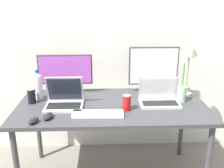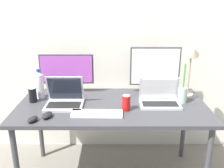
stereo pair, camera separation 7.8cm
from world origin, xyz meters
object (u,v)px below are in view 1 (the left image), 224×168
at_px(soda_can_by_laptop, 32,96).
at_px(bamboo_vase, 182,93).
at_px(water_bottle, 38,86).
at_px(keyboard_main, 98,114).
at_px(monitor_center, 153,69).
at_px(laptop_silver, 64,99).
at_px(monitor_left, 65,72).
at_px(laptop_secondary, 159,98).
at_px(soda_can_near_keyboard, 127,103).
at_px(desk_lamp, 190,61).
at_px(mouse_by_laptop, 34,121).
at_px(mouse_by_keyboard, 48,116).
at_px(work_desk, 112,111).

bearing_deg(soda_can_by_laptop, bamboo_vase, -0.73).
height_order(water_bottle, bamboo_vase, bamboo_vase).
height_order(keyboard_main, bamboo_vase, bamboo_vase).
distance_m(monitor_center, laptop_silver, 0.87).
height_order(monitor_left, keyboard_main, monitor_left).
xyz_separation_m(laptop_secondary, soda_can_near_keyboard, (-0.29, -0.12, 0.01)).
bearing_deg(soda_can_by_laptop, desk_lamp, 4.60).
relative_size(mouse_by_laptop, desk_lamp, 0.20).
distance_m(monitor_center, desk_lamp, 0.34).
bearing_deg(mouse_by_laptop, soda_can_by_laptop, 128.10).
bearing_deg(mouse_by_laptop, laptop_silver, 81.20).
height_order(soda_can_near_keyboard, soda_can_by_laptop, same).
distance_m(mouse_by_laptop, desk_lamp, 1.39).
distance_m(mouse_by_keyboard, water_bottle, 0.44).
height_order(laptop_silver, mouse_by_laptop, laptop_silver).
bearing_deg(monitor_left, monitor_center, 1.00).
xyz_separation_m(work_desk, keyboard_main, (-0.11, -0.21, 0.07)).
bearing_deg(soda_can_near_keyboard, soda_can_by_laptop, 167.69).
bearing_deg(monitor_center, monitor_left, -179.00).
bearing_deg(mouse_by_laptop, bamboo_vase, 38.94).
relative_size(keyboard_main, soda_can_by_laptop, 3.11).
bearing_deg(bamboo_vase, monitor_center, 129.01).
xyz_separation_m(monitor_center, mouse_by_laptop, (-0.97, -0.61, -0.20)).
bearing_deg(mouse_by_keyboard, bamboo_vase, 26.65).
bearing_deg(soda_can_by_laptop, laptop_secondary, -2.65).
distance_m(work_desk, water_bottle, 0.68).
height_order(laptop_silver, desk_lamp, desk_lamp).
xyz_separation_m(monitor_left, soda_can_by_laptop, (-0.26, -0.22, -0.15)).
xyz_separation_m(laptop_secondary, desk_lamp, (0.29, 0.16, 0.27)).
bearing_deg(desk_lamp, water_bottle, -179.38).
relative_size(work_desk, laptop_secondary, 4.81).
height_order(keyboard_main, desk_lamp, desk_lamp).
xyz_separation_m(monitor_center, mouse_by_keyboard, (-0.88, -0.54, -0.21)).
distance_m(work_desk, laptop_secondary, 0.41).
bearing_deg(water_bottle, soda_can_near_keyboard, -19.64).
xyz_separation_m(soda_can_by_laptop, desk_lamp, (1.37, 0.11, 0.26)).
relative_size(soda_can_by_laptop, desk_lamp, 0.26).
distance_m(soda_can_near_keyboard, soda_can_by_laptop, 0.81).
distance_m(laptop_silver, soda_can_near_keyboard, 0.52).
xyz_separation_m(mouse_by_keyboard, mouse_by_laptop, (-0.09, -0.07, 0.00)).
height_order(laptop_secondary, soda_can_near_keyboard, laptop_secondary).
xyz_separation_m(monitor_left, soda_can_near_keyboard, (0.53, -0.39, -0.15)).
distance_m(monitor_left, soda_can_by_laptop, 0.37).
distance_m(soda_can_near_keyboard, bamboo_vase, 0.51).
bearing_deg(mouse_by_laptop, laptop_secondary, 40.41).
height_order(monitor_center, soda_can_by_laptop, monitor_center).
relative_size(water_bottle, desk_lamp, 0.55).
xyz_separation_m(monitor_left, mouse_by_keyboard, (-0.07, -0.52, -0.19)).
xyz_separation_m(laptop_silver, soda_can_near_keyboard, (0.51, -0.10, 0.01)).
height_order(mouse_by_keyboard, water_bottle, water_bottle).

